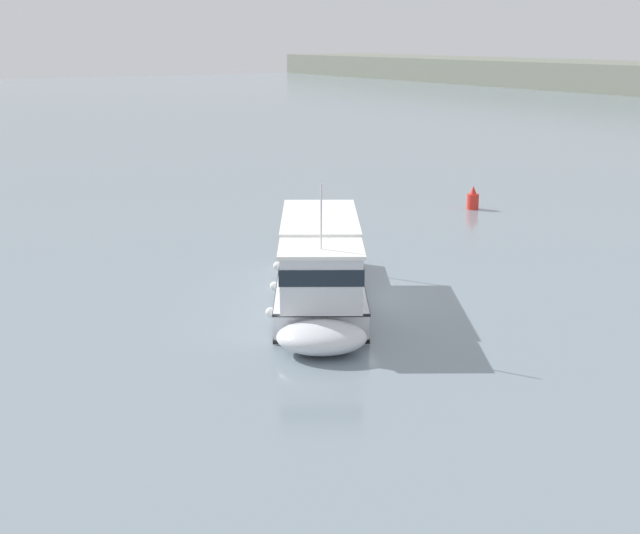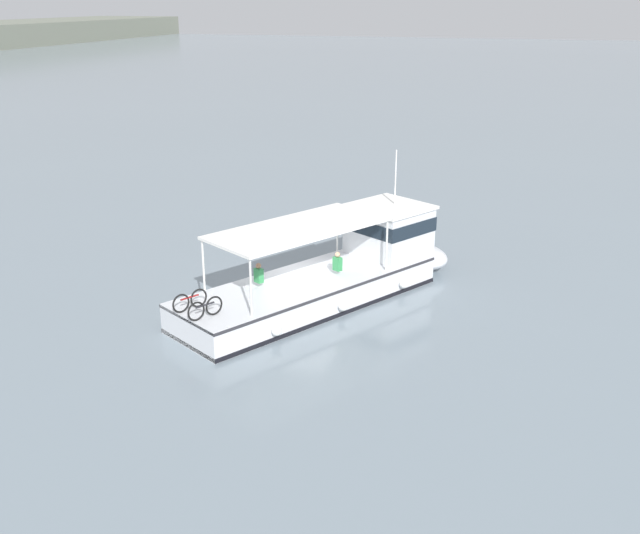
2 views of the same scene
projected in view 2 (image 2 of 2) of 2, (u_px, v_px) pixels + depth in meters
The scene contains 2 objects.
ground_plane at pixel (302, 298), 28.91m from camera, with size 400.00×400.00×0.00m, color gray.
ferry_main at pixel (339, 270), 28.86m from camera, with size 12.52×9.11×5.32m.
Camera 2 is at (-25.39, -8.53, 10.98)m, focal length 41.80 mm.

